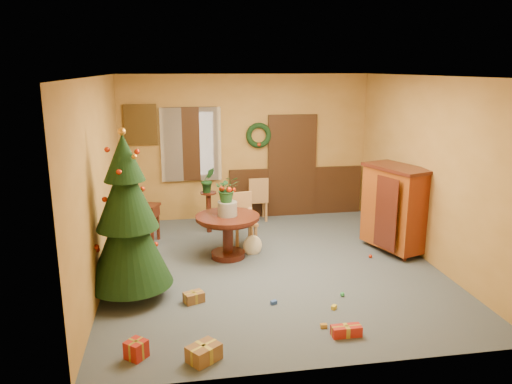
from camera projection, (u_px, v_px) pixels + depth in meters
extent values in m
plane|color=#3A4455|center=(272.00, 266.00, 7.79)|extent=(5.50, 5.50, 0.00)
plane|color=silver|center=(274.00, 76.00, 7.08)|extent=(5.50, 5.50, 0.00)
plane|color=olive|center=(246.00, 147.00, 10.07)|extent=(5.00, 0.00, 5.00)
plane|color=olive|center=(329.00, 235.00, 4.81)|extent=(5.00, 0.00, 5.00)
plane|color=olive|center=(99.00, 182.00, 7.03)|extent=(0.00, 5.50, 5.50)
plane|color=olive|center=(428.00, 170.00, 7.84)|extent=(0.00, 5.50, 5.50)
cube|color=black|center=(296.00, 191.00, 10.43)|extent=(2.80, 0.06, 1.00)
cube|color=black|center=(292.00, 166.00, 10.27)|extent=(1.00, 0.08, 2.10)
cube|color=white|center=(291.00, 168.00, 10.31)|extent=(0.80, 0.03, 1.90)
cube|color=black|center=(191.00, 144.00, 9.82)|extent=(1.05, 0.08, 1.45)
cube|color=white|center=(191.00, 144.00, 9.85)|extent=(0.88, 0.03, 1.25)
cube|color=white|center=(171.00, 145.00, 9.71)|extent=(0.42, 0.02, 1.45)
cube|color=white|center=(210.00, 144.00, 9.83)|extent=(0.42, 0.02, 1.45)
torus|color=black|center=(259.00, 135.00, 9.97)|extent=(0.51, 0.11, 0.51)
cube|color=#4C3819|center=(141.00, 125.00, 9.58)|extent=(0.62, 0.05, 0.78)
cube|color=gray|center=(141.00, 125.00, 9.61)|extent=(0.48, 0.02, 0.62)
cylinder|color=#32130B|center=(228.00, 217.00, 8.01)|extent=(1.03, 1.03, 0.06)
cylinder|color=#32130B|center=(228.00, 220.00, 8.02)|extent=(0.92, 0.92, 0.04)
cylinder|color=#32130B|center=(228.00, 237.00, 8.09)|extent=(0.17, 0.17, 0.57)
cylinder|color=#32130B|center=(228.00, 254.00, 8.16)|extent=(0.55, 0.55, 0.09)
cylinder|color=slate|center=(227.00, 209.00, 7.97)|extent=(0.31, 0.31, 0.23)
imported|color=#1E4C23|center=(227.00, 189.00, 7.89)|extent=(0.38, 0.33, 0.42)
cube|color=olive|center=(244.00, 223.00, 8.52)|extent=(0.47, 0.47, 0.05)
cube|color=olive|center=(240.00, 206.00, 8.62)|extent=(0.41, 0.10, 0.48)
cube|color=olive|center=(250.00, 232.00, 8.77)|extent=(0.05, 0.05, 0.42)
cube|color=olive|center=(232.00, 234.00, 8.67)|extent=(0.05, 0.05, 0.42)
cube|color=olive|center=(256.00, 238.00, 8.47)|extent=(0.05, 0.05, 0.42)
cube|color=olive|center=(237.00, 240.00, 8.37)|extent=(0.05, 0.05, 0.42)
cube|color=olive|center=(257.00, 200.00, 10.08)|extent=(0.39, 0.39, 0.05)
cube|color=olive|center=(259.00, 190.00, 9.85)|extent=(0.39, 0.04, 0.46)
cube|color=olive|center=(251.00, 213.00, 9.96)|extent=(0.04, 0.04, 0.40)
cube|color=olive|center=(266.00, 212.00, 10.01)|extent=(0.04, 0.04, 0.40)
cube|color=olive|center=(248.00, 208.00, 10.26)|extent=(0.04, 0.04, 0.40)
cube|color=olive|center=(263.00, 208.00, 10.31)|extent=(0.04, 0.04, 0.40)
cylinder|color=#32130B|center=(209.00, 213.00, 9.33)|extent=(0.09, 0.09, 0.75)
cylinder|color=#32130B|center=(208.00, 193.00, 9.24)|extent=(0.30, 0.30, 0.03)
imported|color=#19471E|center=(208.00, 180.00, 9.18)|extent=(0.30, 0.27, 0.46)
cylinder|color=#382111|center=(132.00, 289.00, 6.72)|extent=(0.14, 0.14, 0.24)
cone|color=black|center=(129.00, 237.00, 6.54)|extent=(1.11, 1.11, 1.32)
cone|color=black|center=(126.00, 192.00, 6.40)|extent=(0.81, 0.81, 0.96)
cone|color=black|center=(123.00, 157.00, 6.29)|extent=(0.53, 0.53, 0.61)
sphere|color=gold|center=(122.00, 132.00, 6.21)|extent=(0.10, 0.10, 0.10)
cube|color=#32130B|center=(137.00, 205.00, 8.79)|extent=(0.85, 0.63, 0.05)
cube|color=#32130B|center=(137.00, 212.00, 8.81)|extent=(0.80, 0.58, 0.16)
cube|color=#32130B|center=(119.00, 225.00, 8.82)|extent=(0.14, 0.27, 0.63)
cube|color=#32130B|center=(156.00, 223.00, 8.92)|extent=(0.14, 0.27, 0.63)
cube|color=#63120B|center=(395.00, 208.00, 8.28)|extent=(0.85, 1.19, 1.33)
cube|color=#32130B|center=(398.00, 168.00, 8.11)|extent=(0.94, 1.27, 0.05)
cylinder|color=#32130B|center=(404.00, 258.00, 8.02)|extent=(0.08, 0.08, 0.10)
cylinder|color=#32130B|center=(382.00, 239.00, 8.88)|extent=(0.08, 0.08, 0.10)
cube|color=brown|center=(204.00, 353.00, 5.28)|extent=(0.41, 0.39, 0.18)
cube|color=#B0982F|center=(204.00, 353.00, 5.28)|extent=(0.29, 0.23, 0.18)
cube|color=#B0982F|center=(204.00, 353.00, 5.28)|extent=(0.18, 0.23, 0.18)
cube|color=#A72116|center=(136.00, 349.00, 5.32)|extent=(0.28, 0.28, 0.20)
cube|color=#B0982F|center=(136.00, 349.00, 5.32)|extent=(0.17, 0.15, 0.20)
cube|color=#B0982F|center=(136.00, 349.00, 5.32)|extent=(0.15, 0.17, 0.20)
cube|color=brown|center=(194.00, 297.00, 6.60)|extent=(0.30, 0.25, 0.14)
cube|color=#B0982F|center=(194.00, 297.00, 6.60)|extent=(0.25, 0.12, 0.14)
cube|color=#B0982F|center=(194.00, 297.00, 6.60)|extent=(0.10, 0.18, 0.14)
cube|color=#A72116|center=(346.00, 331.00, 5.77)|extent=(0.35, 0.15, 0.12)
cube|color=#B0982F|center=(346.00, 331.00, 5.77)|extent=(0.35, 0.02, 0.12)
cube|color=#B0982F|center=(346.00, 331.00, 5.77)|extent=(0.05, 0.15, 0.12)
cube|color=#284CAD|center=(274.00, 302.00, 6.54)|extent=(0.09, 0.08, 0.05)
sphere|color=green|center=(342.00, 294.00, 6.77)|extent=(0.06, 0.06, 0.06)
cube|color=gold|center=(334.00, 307.00, 6.41)|extent=(0.09, 0.09, 0.05)
sphere|color=#B4270C|center=(370.00, 256.00, 8.13)|extent=(0.06, 0.06, 0.06)
cube|color=gold|center=(324.00, 326.00, 5.95)|extent=(0.08, 0.05, 0.05)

